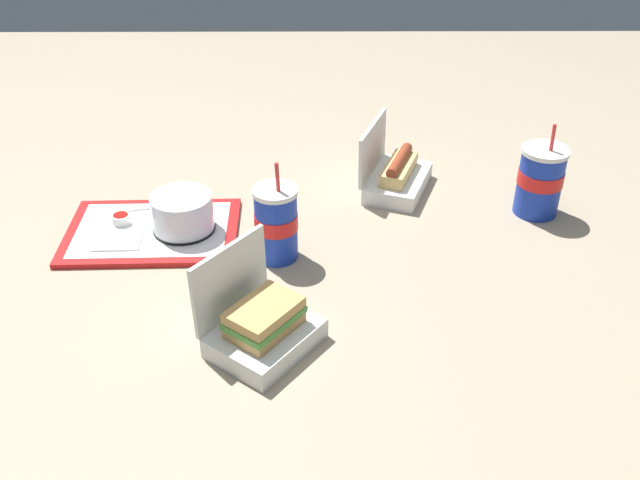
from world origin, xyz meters
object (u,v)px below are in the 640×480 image
object	(u,v)px
clamshell_hotdog_back	(395,175)
ketchup_cup	(121,219)
clamshell_sandwich_right	(261,325)
soda_cup_back	(276,223)
food_tray	(153,231)
plastic_fork	(146,208)
soda_cup_front	(540,180)
cake_container	(183,214)

from	to	relation	value
clamshell_hotdog_back	ketchup_cup	bearing A→B (deg)	-163.89
clamshell_hotdog_back	clamshell_sandwich_right	size ratio (longest dim) A/B	1.00
clamshell_hotdog_back	soda_cup_back	xyz separation A→B (m)	(-0.27, -0.29, 0.04)
food_tray	ketchup_cup	bearing A→B (deg)	164.69
plastic_fork	soda_cup_back	xyz separation A→B (m)	(0.31, -0.18, 0.07)
plastic_fork	soda_cup_front	xyz separation A→B (m)	(0.89, 0.00, 0.07)
clamshell_hotdog_back	clamshell_sandwich_right	world-z (taller)	clamshell_sandwich_right
cake_container	plastic_fork	world-z (taller)	cake_container
food_tray	clamshell_sandwich_right	xyz separation A→B (m)	(0.26, -0.36, 0.04)
clamshell_hotdog_back	soda_cup_front	distance (m)	0.33
ketchup_cup	clamshell_hotdog_back	size ratio (longest dim) A/B	0.17
ketchup_cup	clamshell_hotdog_back	bearing A→B (deg)	16.11
clamshell_sandwich_right	ketchup_cup	bearing A→B (deg)	130.87
ketchup_cup	soda_cup_front	distance (m)	0.93
clamshell_sandwich_right	soda_cup_front	bearing A→B (deg)	37.22
clamshell_hotdog_back	clamshell_sandwich_right	distance (m)	0.63
food_tray	ketchup_cup	world-z (taller)	ketchup_cup
cake_container	clamshell_hotdog_back	distance (m)	0.52
clamshell_sandwich_right	soda_cup_back	bearing A→B (deg)	87.01
cake_container	soda_cup_back	bearing A→B (deg)	-22.72
ketchup_cup	soda_cup_back	size ratio (longest dim) A/B	0.18
plastic_fork	food_tray	bearing A→B (deg)	-83.26
food_tray	cake_container	distance (m)	0.08
clamshell_sandwich_right	clamshell_hotdog_back	bearing A→B (deg)	63.10
food_tray	clamshell_hotdog_back	world-z (taller)	clamshell_hotdog_back
ketchup_cup	plastic_fork	xyz separation A→B (m)	(0.04, 0.07, -0.01)
ketchup_cup	plastic_fork	distance (m)	0.08
plastic_fork	soda_cup_front	size ratio (longest dim) A/B	0.50
food_tray	cake_container	world-z (taller)	cake_container
clamshell_hotdog_back	cake_container	bearing A→B (deg)	-157.34
clamshell_sandwich_right	plastic_fork	bearing A→B (deg)	122.93
ketchup_cup	soda_cup_back	xyz separation A→B (m)	(0.35, -0.11, 0.06)
cake_container	soda_cup_front	bearing A→B (deg)	6.58
cake_container	ketchup_cup	xyz separation A→B (m)	(-0.14, 0.02, -0.03)
soda_cup_back	soda_cup_front	world-z (taller)	same
plastic_fork	clamshell_hotdog_back	size ratio (longest dim) A/B	0.47
cake_container	ketchup_cup	size ratio (longest dim) A/B	3.38
food_tray	soda_cup_back	bearing A→B (deg)	-17.60
plastic_fork	soda_cup_front	bearing A→B (deg)	-12.02
food_tray	clamshell_sandwich_right	bearing A→B (deg)	-54.22
food_tray	soda_cup_back	xyz separation A→B (m)	(0.28, -0.09, 0.08)
clamshell_hotdog_back	food_tray	bearing A→B (deg)	-160.21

